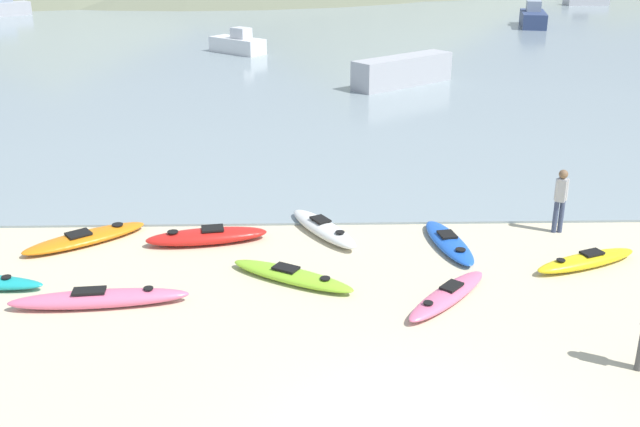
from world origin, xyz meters
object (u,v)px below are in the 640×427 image
object	(u,v)px
kayak_on_sand_5	(292,276)
moored_boat_2	(403,71)
kayak_on_sand_8	(448,295)
person_near_waterline	(561,197)
kayak_on_sand_0	(99,299)
kayak_on_sand_2	(586,260)
kayak_on_sand_6	(85,238)
moored_boat_3	(533,18)
kayak_on_sand_4	(207,236)
kayak_on_sand_9	(323,228)
kayak_on_sand_3	(449,242)
moored_boat_0	(238,44)
moored_boat_4	(586,0)

from	to	relation	value
kayak_on_sand_5	moored_boat_2	world-z (taller)	moored_boat_2
kayak_on_sand_8	person_near_waterline	xyz separation A→B (m)	(3.42, 3.60, 0.81)
kayak_on_sand_0	moored_boat_2	size ratio (longest dim) A/B	0.71
kayak_on_sand_2	kayak_on_sand_6	bearing A→B (deg)	172.12
moored_boat_2	moored_boat_3	world-z (taller)	moored_boat_3
kayak_on_sand_4	kayak_on_sand_8	size ratio (longest dim) A/B	1.20
kayak_on_sand_4	kayak_on_sand_8	world-z (taller)	kayak_on_sand_4
moored_boat_3	kayak_on_sand_6	bearing A→B (deg)	-119.47
kayak_on_sand_6	moored_boat_3	bearing A→B (deg)	60.53
kayak_on_sand_2	kayak_on_sand_4	bearing A→B (deg)	169.95
kayak_on_sand_8	kayak_on_sand_9	distance (m)	4.34
kayak_on_sand_2	kayak_on_sand_6	distance (m)	11.79
kayak_on_sand_2	moored_boat_2	bearing A→B (deg)	94.59
kayak_on_sand_2	kayak_on_sand_3	xyz separation A→B (m)	(-2.90, 1.17, -0.02)
kayak_on_sand_2	person_near_waterline	distance (m)	2.17
kayak_on_sand_0	moored_boat_0	xyz separation A→B (m)	(0.37, 31.37, 0.42)
kayak_on_sand_5	person_near_waterline	xyz separation A→B (m)	(6.63, 2.60, 0.81)
kayak_on_sand_2	moored_boat_2	size ratio (longest dim) A/B	0.54
moored_boat_3	kayak_on_sand_0	bearing A→B (deg)	-116.37
kayak_on_sand_0	kayak_on_sand_3	size ratio (longest dim) A/B	1.31
kayak_on_sand_6	kayak_on_sand_5	bearing A→B (deg)	-23.66
person_near_waterline	kayak_on_sand_9	bearing A→B (deg)	-179.83
moored_boat_3	kayak_on_sand_5	bearing A→B (deg)	-112.58
kayak_on_sand_3	kayak_on_sand_4	size ratio (longest dim) A/B	0.93
moored_boat_0	moored_boat_3	xyz separation A→B (m)	(21.00, 11.73, 0.11)
moored_boat_2	moored_boat_0	bearing A→B (deg)	131.56
kayak_on_sand_2	kayak_on_sand_3	size ratio (longest dim) A/B	0.98
kayak_on_sand_2	kayak_on_sand_4	size ratio (longest dim) A/B	0.91
kayak_on_sand_4	person_near_waterline	distance (m)	8.75
kayak_on_sand_3	person_near_waterline	bearing A→B (deg)	16.39
moored_boat_2	moored_boat_3	bearing A→B (deg)	59.76
person_near_waterline	kayak_on_sand_8	bearing A→B (deg)	-133.53
kayak_on_sand_9	kayak_on_sand_4	bearing A→B (deg)	-170.95
kayak_on_sand_6	person_near_waterline	bearing A→B (deg)	1.96
kayak_on_sand_8	moored_boat_0	xyz separation A→B (m)	(-6.72, 31.32, 0.45)
kayak_on_sand_2	kayak_on_sand_9	distance (m)	6.22
kayak_on_sand_4	moored_boat_4	xyz separation A→B (m)	(29.13, 55.46, 0.34)
kayak_on_sand_6	moored_boat_2	distance (m)	21.06
kayak_on_sand_5	kayak_on_sand_6	xyz separation A→B (m)	(-5.03, 2.21, 0.00)
kayak_on_sand_9	person_near_waterline	distance (m)	5.92
kayak_on_sand_4	kayak_on_sand_5	world-z (taller)	kayak_on_sand_4
kayak_on_sand_0	moored_boat_3	xyz separation A→B (m)	(21.37, 43.10, 0.53)
kayak_on_sand_6	person_near_waterline	size ratio (longest dim) A/B	1.77
kayak_on_sand_8	moored_boat_4	world-z (taller)	moored_boat_4
moored_boat_3	moored_boat_0	bearing A→B (deg)	-150.82
kayak_on_sand_6	kayak_on_sand_9	world-z (taller)	kayak_on_sand_9
kayak_on_sand_0	kayak_on_sand_2	distance (m)	10.66
kayak_on_sand_0	kayak_on_sand_6	world-z (taller)	kayak_on_sand_0
kayak_on_sand_4	moored_boat_3	world-z (taller)	moored_boat_3
kayak_on_sand_5	moored_boat_4	distance (m)	63.63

